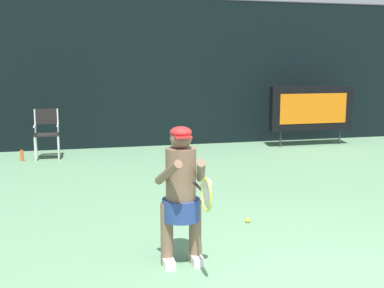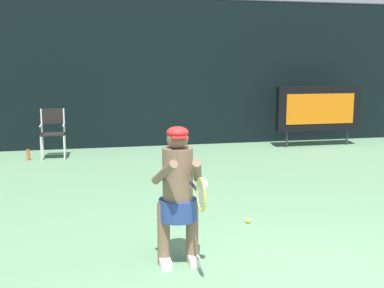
{
  "view_description": "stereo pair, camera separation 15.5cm",
  "coord_description": "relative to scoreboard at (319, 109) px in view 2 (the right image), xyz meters",
  "views": [
    {
      "loc": [
        -2.06,
        -3.36,
        2.06
      ],
      "look_at": [
        -0.62,
        2.45,
        1.05
      ],
      "focal_mm": 44.73,
      "sensor_mm": 36.0,
      "label": 1
    },
    {
      "loc": [
        -1.91,
        -3.39,
        2.06
      ],
      "look_at": [
        -0.62,
        2.45,
        1.05
      ],
      "focal_mm": 44.73,
      "sensor_mm": 36.0,
      "label": 2
    }
  ],
  "objects": [
    {
      "name": "umpire_chair",
      "position": [
        -6.4,
        -0.14,
        -0.33
      ],
      "size": [
        0.52,
        0.44,
        1.08
      ],
      "color": "white",
      "rests_on": "ground"
    },
    {
      "name": "tennis_ball_loose",
      "position": [
        -3.65,
        -5.25,
        -0.91
      ],
      "size": [
        0.07,
        0.07,
        0.07
      ],
      "color": "#CCDB3D",
      "rests_on": "ground"
    },
    {
      "name": "scoreboard",
      "position": [
        0.0,
        0.0,
        0.0
      ],
      "size": [
        2.2,
        0.21,
        1.5
      ],
      "color": "black",
      "rests_on": "ground"
    },
    {
      "name": "backdrop_screen",
      "position": [
        -3.74,
        0.95,
        0.86
      ],
      "size": [
        18.0,
        0.12,
        3.66
      ],
      "color": "black",
      "rests_on": "ground"
    },
    {
      "name": "tennis_player",
      "position": [
        -4.78,
        -6.31,
        -0.17
      ],
      "size": [
        0.53,
        0.61,
        1.44
      ],
      "color": "white",
      "rests_on": "ground"
    },
    {
      "name": "water_bottle",
      "position": [
        -6.92,
        -0.32,
        -0.82
      ],
      "size": [
        0.07,
        0.07,
        0.27
      ],
      "color": "#DB5E26",
      "rests_on": "ground"
    },
    {
      "name": "tennis_racket",
      "position": [
        -4.68,
        -6.87,
        -0.05
      ],
      "size": [
        0.03,
        0.6,
        0.31
      ],
      "rotation": [
        0.0,
        0.0,
        0.21
      ],
      "color": "black"
    }
  ]
}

